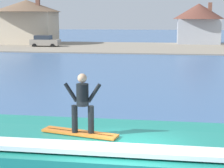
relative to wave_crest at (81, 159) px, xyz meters
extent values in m
cube|color=#1B7E6E|center=(0.00, 0.04, -0.04)|extent=(10.38, 3.80, 1.40)
cube|color=#1B7E6E|center=(0.00, -0.44, 0.74)|extent=(8.83, 1.71, 0.16)
cube|color=white|center=(0.00, -1.20, 0.77)|extent=(9.34, 0.68, 0.12)
cube|color=orange|center=(0.06, -0.33, 0.86)|extent=(2.15, 0.88, 0.06)
cube|color=black|center=(0.06, -0.33, 0.89)|extent=(1.90, 0.48, 0.01)
cylinder|color=black|center=(-0.05, -0.39, 1.26)|extent=(0.16, 0.16, 0.73)
cylinder|color=black|center=(0.39, -0.39, 1.26)|extent=(0.16, 0.16, 0.73)
cylinder|color=black|center=(0.17, -0.39, 1.92)|extent=(0.32, 0.32, 0.58)
sphere|color=tan|center=(0.17, -0.39, 2.35)|extent=(0.24, 0.24, 0.24)
cylinder|color=black|center=(-0.14, -0.39, 1.97)|extent=(0.38, 0.10, 0.52)
cylinder|color=black|center=(0.47, -0.39, 1.97)|extent=(0.38, 0.10, 0.52)
cube|color=gray|center=(1.33, 47.44, -0.67)|extent=(120.00, 20.02, 0.16)
cube|color=gray|center=(-16.47, 46.16, 0.03)|extent=(4.39, 1.93, 0.90)
cube|color=#262D38|center=(-16.80, 46.16, 0.80)|extent=(2.42, 1.74, 0.64)
cylinder|color=black|center=(-15.05, 47.17, -0.42)|extent=(0.64, 0.22, 0.64)
cylinder|color=black|center=(-15.05, 45.14, -0.42)|extent=(0.64, 0.22, 0.64)
cylinder|color=black|center=(-17.90, 47.17, -0.42)|extent=(0.64, 0.22, 0.64)
cylinder|color=black|center=(-17.90, 45.14, -0.42)|extent=(0.64, 0.22, 0.64)
cube|color=beige|center=(-21.46, 51.73, 1.98)|extent=(9.30, 6.10, 5.45)
cone|color=brown|center=(-21.46, 51.73, 5.68)|extent=(11.54, 11.54, 1.95)
cube|color=brown|center=(-19.13, 50.81, 6.18)|extent=(0.60, 0.60, 1.80)
cube|color=#9EA3AD|center=(7.09, 56.45, 1.39)|extent=(6.91, 6.01, 4.27)
cone|color=brown|center=(7.09, 56.45, 4.81)|extent=(8.57, 8.57, 2.57)
cube|color=brown|center=(8.82, 55.55, 5.31)|extent=(0.60, 0.60, 1.80)
camera|label=1|loc=(2.37, -9.77, 3.92)|focal=60.64mm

